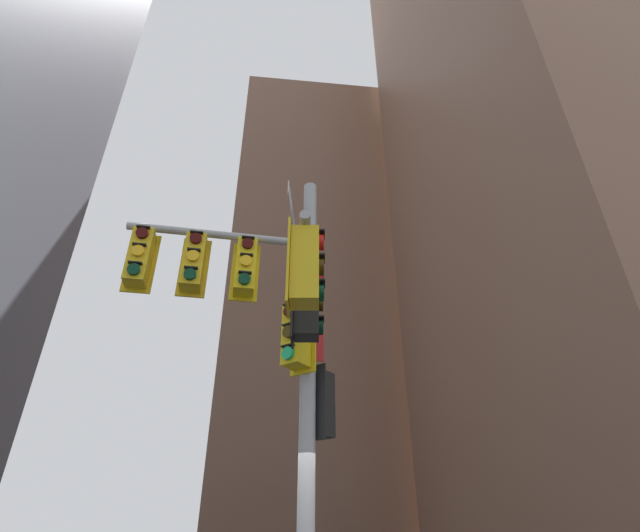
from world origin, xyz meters
name	(u,v)px	position (x,y,z in m)	size (l,w,h in m)	color
building_tower_right	(562,81)	(16.24, 10.24, 25.86)	(17.88, 17.88, 51.72)	brown
building_mid_block	(312,299)	(2.43, 26.54, 18.29)	(12.45, 12.45, 36.58)	brown
signal_pole_assembly	(271,322)	(-0.62, -0.39, 4.37)	(3.65, 3.35, 7.46)	#9EA0A3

